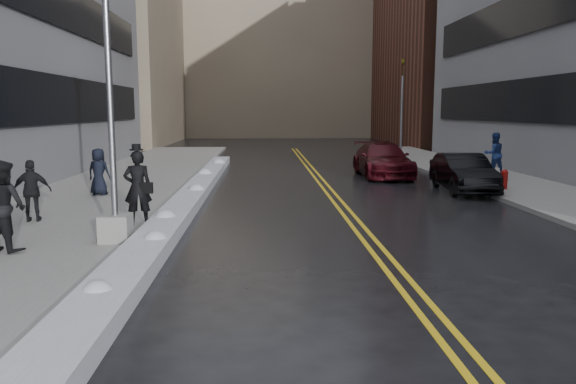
{
  "coord_description": "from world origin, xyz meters",
  "views": [
    {
      "loc": [
        0.01,
        -10.42,
        3.04
      ],
      "look_at": [
        0.53,
        1.58,
        1.3
      ],
      "focal_mm": 35.0,
      "sensor_mm": 36.0,
      "label": 1
    }
  ],
  "objects": [
    {
      "name": "lane_line_left",
      "position": [
        2.35,
        10.0,
        0.0
      ],
      "size": [
        0.12,
        50.0,
        0.01
      ],
      "primitive_type": "cube",
      "color": "gold",
      "rests_on": "ground"
    },
    {
      "name": "pedestrian_d",
      "position": [
        -6.07,
        4.41,
        0.96
      ],
      "size": [
        1.01,
        0.58,
        1.63
      ],
      "primitive_type": "imported",
      "rotation": [
        0.0,
        0.0,
        3.34
      ],
      "color": "black",
      "rests_on": "sidewalk_west"
    },
    {
      "name": "car_black",
      "position": [
        7.5,
        10.2,
        0.73
      ],
      "size": [
        1.78,
        4.48,
        1.45
      ],
      "primitive_type": "imported",
      "rotation": [
        0.0,
        0.0,
        -0.06
      ],
      "color": "black",
      "rests_on": "ground"
    },
    {
      "name": "lamppost",
      "position": [
        -3.3,
        2.0,
        2.53
      ],
      "size": [
        0.65,
        0.65,
        7.62
      ],
      "color": "gray",
      "rests_on": "sidewalk_west"
    },
    {
      "name": "snow_ridge",
      "position": [
        -2.45,
        8.0,
        0.17
      ],
      "size": [
        0.9,
        30.0,
        0.34
      ],
      "primitive_type": "cube",
      "color": "silver",
      "rests_on": "ground"
    },
    {
      "name": "car_maroon",
      "position": [
        5.55,
        15.39,
        0.78
      ],
      "size": [
        2.19,
        5.38,
        1.56
      ],
      "primitive_type": "imported",
      "rotation": [
        0.0,
        0.0,
        0.0
      ],
      "color": "#3E0A11",
      "rests_on": "ground"
    },
    {
      "name": "pedestrian_c",
      "position": [
        -5.68,
        9.09,
        0.96
      ],
      "size": [
        0.88,
        0.67,
        1.62
      ],
      "primitive_type": "imported",
      "rotation": [
        0.0,
        0.0,
        2.93
      ],
      "color": "black",
      "rests_on": "sidewalk_west"
    },
    {
      "name": "building_west_far",
      "position": [
        -15.5,
        44.0,
        9.0
      ],
      "size": [
        14.0,
        22.0,
        18.0
      ],
      "primitive_type": "cube",
      "color": "gray",
      "rests_on": "ground"
    },
    {
      "name": "pedestrian_fedora",
      "position": [
        -3.2,
        3.88,
        1.1
      ],
      "size": [
        0.78,
        0.6,
        1.9
      ],
      "primitive_type": "imported",
      "rotation": [
        0.0,
        0.0,
        3.37
      ],
      "color": "black",
      "rests_on": "sidewalk_west"
    },
    {
      "name": "pedestrian_b",
      "position": [
        -5.35,
        1.24,
        1.1
      ],
      "size": [
        1.16,
        1.08,
        1.9
      ],
      "primitive_type": "imported",
      "rotation": [
        0.0,
        0.0,
        2.63
      ],
      "color": "black",
      "rests_on": "sidewalk_west"
    },
    {
      "name": "building_far",
      "position": [
        2.0,
        60.0,
        11.0
      ],
      "size": [
        36.0,
        16.0,
        22.0
      ],
      "primitive_type": "cube",
      "color": "gray",
      "rests_on": "ground"
    },
    {
      "name": "ground",
      "position": [
        0.0,
        0.0,
        0.0
      ],
      "size": [
        160.0,
        160.0,
        0.0
      ],
      "primitive_type": "plane",
      "color": "black",
      "rests_on": "ground"
    },
    {
      "name": "traffic_signal",
      "position": [
        8.5,
        24.0,
        3.4
      ],
      "size": [
        0.16,
        0.2,
        6.0
      ],
      "color": "gray",
      "rests_on": "sidewalk_east"
    },
    {
      "name": "pedestrian_east",
      "position": [
        10.45,
        14.51,
        1.11
      ],
      "size": [
        1.0,
        0.81,
        1.92
      ],
      "primitive_type": "imported",
      "rotation": [
        0.0,
        0.0,
        3.24
      ],
      "color": "navy",
      "rests_on": "sidewalk_east"
    },
    {
      "name": "lane_line_right",
      "position": [
        2.65,
        10.0,
        0.0
      ],
      "size": [
        0.12,
        50.0,
        0.01
      ],
      "primitive_type": "cube",
      "color": "gold",
      "rests_on": "ground"
    },
    {
      "name": "sidewalk_east",
      "position": [
        10.0,
        10.0,
        0.07
      ],
      "size": [
        4.0,
        50.0,
        0.15
      ],
      "primitive_type": "cube",
      "color": "gray",
      "rests_on": "ground"
    },
    {
      "name": "fire_hydrant",
      "position": [
        9.0,
        10.0,
        0.55
      ],
      "size": [
        0.26,
        0.26,
        0.73
      ],
      "color": "maroon",
      "rests_on": "sidewalk_east"
    },
    {
      "name": "sidewalk_west",
      "position": [
        -5.75,
        10.0,
        0.07
      ],
      "size": [
        5.5,
        50.0,
        0.15
      ],
      "primitive_type": "cube",
      "color": "gray",
      "rests_on": "ground"
    }
  ]
}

